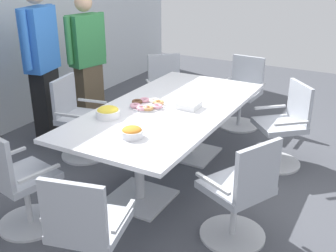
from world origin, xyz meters
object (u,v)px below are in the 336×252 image
Objects in this scene: person_standing_2 at (88,59)px; office_chair_0 at (242,96)px; office_chair_4 at (88,237)px; snack_bowl_chips_orange at (132,132)px; office_chair_3 at (19,185)px; office_chair_1 at (167,94)px; napkin_pile at (189,105)px; office_chair_2 at (79,122)px; office_chair_5 at (240,196)px; snack_bowl_chips_yellow at (108,112)px; donut_platter at (147,105)px; conference_table at (168,119)px; office_chair_6 at (283,130)px; person_standing_1 at (42,62)px.

office_chair_0 is at bearing 130.33° from person_standing_2.
snack_bowl_chips_orange is at bearing 89.24° from office_chair_4.
office_chair_0 and office_chair_3 have the same top height.
office_chair_1 is 1.56m from napkin_pile.
office_chair_5 is at bearing 64.00° from office_chair_2.
snack_bowl_chips_orange is 0.83× the size of snack_bowl_chips_yellow.
office_chair_2 is 2.57× the size of donut_platter.
office_chair_6 reaches higher than conference_table.
person_standing_1 is (-1.24, 0.96, 0.59)m from office_chair_1.
snack_bowl_chips_yellow is at bearing 144.20° from conference_table.
person_standing_1 is at bearing 67.61° from snack_bowl_chips_yellow.
napkin_pile is at bearing 72.06° from office_chair_3.
napkin_pile is at bearing 93.23° from office_chair_0.
office_chair_3 and office_chair_4 have the same top height.
office_chair_5 is 1.39m from donut_platter.
napkin_pile is (1.47, -0.82, 0.38)m from office_chair_3.
person_standing_2 is (0.83, 0.50, 0.48)m from office_chair_2.
office_chair_0 is 2.49m from office_chair_5.
office_chair_5 is at bearing -132.71° from napkin_pile.
conference_table is at bearing 76.45° from person_standing_1.
office_chair_1 reaches higher than donut_platter.
office_chair_3 is 2.72m from office_chair_6.
office_chair_4 is 4.58× the size of napkin_pile.
napkin_pile is at bearing -43.56° from snack_bowl_chips_yellow.
snack_bowl_chips_yellow is at bearing 84.37° from office_chair_3.
person_standing_1 is 1.44m from snack_bowl_chips_yellow.
office_chair_1 is at bearing 103.38° from office_chair_3.
person_standing_1 is (0.12, 0.58, 0.59)m from office_chair_2.
office_chair_4 is (-3.32, -0.10, 0.00)m from office_chair_0.
office_chair_1 is at bearing 21.51° from snack_bowl_chips_orange.
office_chair_0 is 1.00× the size of office_chair_4.
office_chair_6 is (2.20, -1.60, 0.00)m from office_chair_3.
person_standing_2 reaches higher than office_chair_6.
office_chair_5 is at bearing 63.00° from person_standing_1.
office_chair_1 is 4.87× the size of snack_bowl_chips_orange.
person_standing_1 is 8.37× the size of snack_bowl_chips_yellow.
snack_bowl_chips_yellow is at bearing 158.07° from donut_platter.
office_chair_3 is at bearing 155.53° from conference_table.
office_chair_1 and office_chair_5 have the same top height.
office_chair_3 is 1.00× the size of office_chair_6.
person_standing_1 reaches higher than office_chair_5.
donut_platter is at bearing 112.95° from conference_table.
office_chair_0 reaches higher than conference_table.
office_chair_2 and office_chair_4 have the same top height.
office_chair_1 is 1.00× the size of office_chair_2.
person_standing_2 reaches higher than office_chair_4.
conference_table is 0.25m from donut_platter.
office_chair_5 and office_chair_6 have the same top height.
office_chair_2 is 1.36m from napkin_pile.
person_standing_1 is at bearing 9.21° from office_chair_1.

